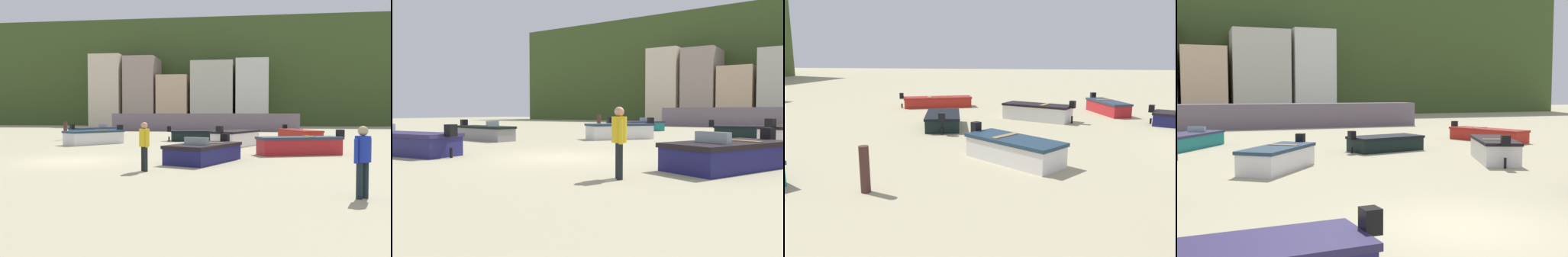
% 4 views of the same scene
% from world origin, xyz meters
% --- Properties ---
extents(ground_plane, '(160.00, 160.00, 0.00)m').
position_xyz_m(ground_plane, '(0.00, 0.00, 0.00)').
color(ground_plane, tan).
extents(headland_hill, '(90.00, 32.00, 17.33)m').
position_xyz_m(headland_hill, '(0.00, 66.00, 8.67)').
color(headland_hill, '#3C5025').
rests_on(headland_hill, ground).
extents(harbor_pier, '(20.52, 2.40, 1.94)m').
position_xyz_m(harbor_pier, '(2.15, 30.00, 0.97)').
color(harbor_pier, slate).
rests_on(harbor_pier, ground).
extents(townhouse_left, '(4.74, 6.18, 10.96)m').
position_xyz_m(townhouse_left, '(-14.63, 47.09, 5.48)').
color(townhouse_left, beige).
rests_on(townhouse_left, ground).
extents(townhouse_centre_left, '(4.70, 6.67, 10.58)m').
position_xyz_m(townhouse_centre_left, '(-9.33, 47.34, 5.29)').
color(townhouse_centre_left, '#A49287').
rests_on(townhouse_centre_left, ground).
extents(townhouse_centre, '(4.62, 6.39, 7.70)m').
position_xyz_m(townhouse_centre, '(-4.30, 47.20, 3.85)').
color(townhouse_centre, '#D4B390').
rests_on(townhouse_centre, ground).
extents(townhouse_centre_right, '(6.18, 5.09, 9.73)m').
position_xyz_m(townhouse_centre_right, '(1.62, 46.55, 4.86)').
color(townhouse_centre_right, beige).
rests_on(townhouse_centre_right, ground).
extents(townhouse_far_right, '(4.69, 5.89, 9.97)m').
position_xyz_m(townhouse_far_right, '(7.47, 46.95, 4.98)').
color(townhouse_far_right, silver).
rests_on(townhouse_far_right, ground).
extents(boat_white_0, '(2.83, 4.17, 1.25)m').
position_xyz_m(boat_white_0, '(6.33, 8.17, 0.47)').
color(boat_white_0, silver).
rests_on(boat_white_0, ground).
extents(boat_navy_1, '(2.92, 3.90, 1.04)m').
position_xyz_m(boat_navy_1, '(5.35, 0.30, 0.38)').
color(boat_navy_1, navy).
rests_on(boat_navy_1, ground).
extents(boat_white_3, '(3.34, 3.77, 1.18)m').
position_xyz_m(boat_white_3, '(-2.48, 8.95, 0.44)').
color(boat_white_3, silver).
rests_on(boat_white_3, ground).
extents(boat_red_5, '(4.19, 2.37, 1.15)m').
position_xyz_m(boat_red_5, '(9.42, 3.78, 0.43)').
color(boat_red_5, '#B21F25').
rests_on(boat_red_5, ground).
extents(boat_teal_6, '(3.73, 4.61, 1.09)m').
position_xyz_m(boat_teal_6, '(-5.65, 17.47, 0.40)').
color(boat_teal_6, '#197473').
rests_on(boat_teal_6, ground).
extents(boat_black_8, '(3.96, 2.47, 1.04)m').
position_xyz_m(boat_black_8, '(3.38, 13.02, 0.37)').
color(boat_black_8, black).
rests_on(boat_black_8, ground).
extents(boat_red_9, '(2.91, 5.05, 1.05)m').
position_xyz_m(boat_red_9, '(10.74, 15.31, 0.38)').
color(boat_red_9, '#B1251B').
rests_on(boat_red_9, ground).
extents(mooring_post_near_water, '(0.27, 0.27, 1.31)m').
position_xyz_m(mooring_post_near_water, '(-6.16, 12.78, 0.66)').
color(mooring_post_near_water, '#482B26').
rests_on(mooring_post_near_water, ground).
extents(beach_walker_foreground, '(0.48, 0.48, 1.62)m').
position_xyz_m(beach_walker_foreground, '(3.69, -2.59, 0.95)').
color(beach_walker_foreground, black).
rests_on(beach_walker_foreground, ground).
extents(beach_walker_distant, '(0.48, 0.48, 1.62)m').
position_xyz_m(beach_walker_distant, '(9.60, -6.26, 0.95)').
color(beach_walker_distant, black).
rests_on(beach_walker_distant, ground).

